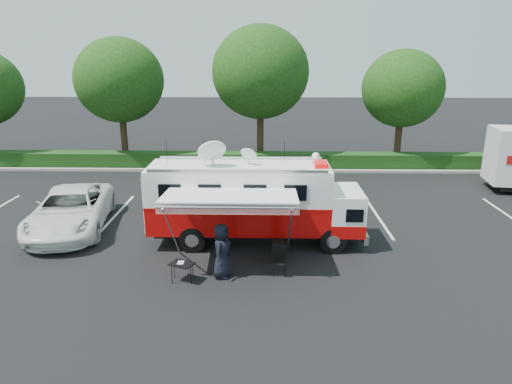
% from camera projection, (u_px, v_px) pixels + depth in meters
% --- Properties ---
extents(ground_plane, '(120.00, 120.00, 0.00)m').
position_uv_depth(ground_plane, '(256.00, 242.00, 18.01)').
color(ground_plane, black).
rests_on(ground_plane, ground).
extents(back_border, '(60.00, 6.14, 8.87)m').
position_uv_depth(back_border, '(278.00, 88.00, 28.84)').
color(back_border, '#9E998E').
rests_on(back_border, ground_plane).
extents(stall_lines, '(24.12, 5.50, 0.01)m').
position_uv_depth(stall_lines, '(246.00, 215.00, 20.89)').
color(stall_lines, silver).
rests_on(stall_lines, ground_plane).
extents(command_truck, '(8.23, 2.27, 3.95)m').
position_uv_depth(command_truck, '(254.00, 201.00, 17.51)').
color(command_truck, black).
rests_on(command_truck, ground_plane).
extents(awning, '(4.49, 2.34, 2.72)m').
position_uv_depth(awning, '(230.00, 199.00, 15.03)').
color(awning, silver).
rests_on(awning, ground_plane).
extents(white_suv, '(3.77, 6.48, 1.70)m').
position_uv_depth(white_suv, '(73.00, 229.00, 19.30)').
color(white_suv, white).
rests_on(white_suv, ground_plane).
extents(person, '(0.78, 1.02, 1.86)m').
position_uv_depth(person, '(222.00, 276.00, 15.23)').
color(person, black).
rests_on(person, ground_plane).
extents(folding_table, '(0.90, 0.79, 0.64)m').
position_uv_depth(folding_table, '(182.00, 265.00, 14.75)').
color(folding_table, black).
rests_on(folding_table, ground_plane).
extents(folding_chair, '(0.60, 0.63, 1.00)m').
position_uv_depth(folding_chair, '(279.00, 257.00, 15.30)').
color(folding_chair, black).
rests_on(folding_chair, ground_plane).
extents(trash_bin, '(0.52, 0.52, 0.78)m').
position_uv_depth(trash_bin, '(278.00, 252.00, 16.18)').
color(trash_bin, black).
rests_on(trash_bin, ground_plane).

